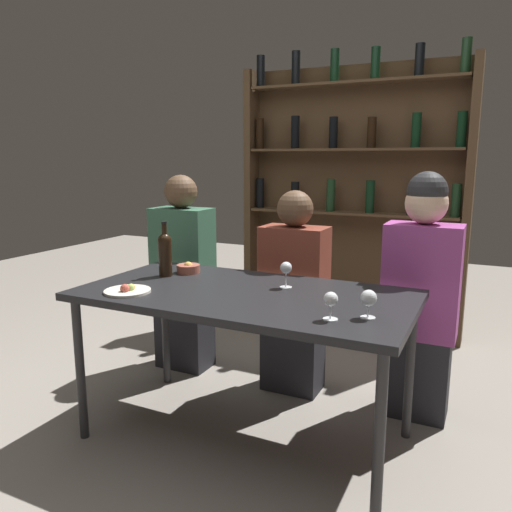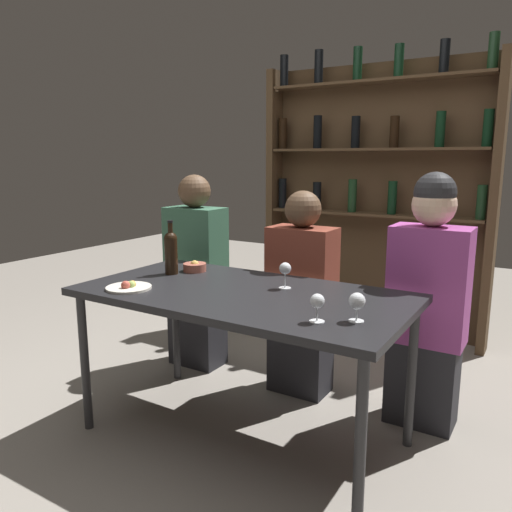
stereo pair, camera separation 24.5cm
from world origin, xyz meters
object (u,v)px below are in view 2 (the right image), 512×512
at_px(wine_glass_0, 317,303).
at_px(wine_bottle, 171,251).
at_px(wine_glass_2, 357,302).
at_px(food_plate_0, 129,287).
at_px(wine_glass_1, 285,270).
at_px(seated_person_right, 427,304).
at_px(seated_person_center, 301,299).
at_px(seated_person_left, 196,276).
at_px(snack_bowl, 195,267).

bearing_deg(wine_glass_0, wine_bottle, 162.07).
height_order(wine_glass_2, food_plate_0, wine_glass_2).
xyz_separation_m(wine_glass_1, food_plate_0, (-0.64, -0.41, -0.08)).
bearing_deg(wine_glass_1, food_plate_0, -147.64).
height_order(wine_bottle, wine_glass_1, wine_bottle).
xyz_separation_m(wine_glass_2, seated_person_right, (0.10, 0.76, -0.18)).
bearing_deg(wine_glass_2, wine_glass_0, -146.48).
relative_size(wine_glass_1, seated_person_center, 0.11).
bearing_deg(wine_glass_2, wine_bottle, 167.95).
bearing_deg(seated_person_left, seated_person_center, -0.00).
distance_m(wine_bottle, seated_person_left, 0.63).
bearing_deg(snack_bowl, food_plate_0, -93.66).
height_order(food_plate_0, seated_person_right, seated_person_right).
xyz_separation_m(snack_bowl, seated_person_left, (-0.30, 0.39, -0.17)).
height_order(food_plate_0, snack_bowl, snack_bowl).
relative_size(wine_glass_2, food_plate_0, 0.53).
relative_size(wine_glass_0, wine_glass_2, 0.98).
height_order(wine_glass_2, seated_person_left, seated_person_left).
distance_m(seated_person_left, seated_person_right, 1.49).
bearing_deg(food_plate_0, seated_person_center, 59.80).
bearing_deg(wine_bottle, wine_glass_1, 4.24).
bearing_deg(snack_bowl, seated_person_center, 39.68).
bearing_deg(wine_glass_1, snack_bowl, 173.66).
relative_size(wine_bottle, snack_bowl, 2.30).
distance_m(wine_glass_1, seated_person_right, 0.76).
xyz_separation_m(wine_bottle, seated_person_left, (-0.24, 0.51, -0.28)).
height_order(food_plate_0, seated_person_center, seated_person_center).
bearing_deg(seated_person_left, wine_glass_0, -33.82).
height_order(wine_glass_1, seated_person_right, seated_person_right).
relative_size(snack_bowl, seated_person_right, 0.10).
xyz_separation_m(wine_glass_2, food_plate_0, (-1.11, -0.11, -0.07)).
xyz_separation_m(seated_person_center, seated_person_right, (0.71, 0.00, 0.08)).
bearing_deg(food_plate_0, wine_glass_2, 5.65).
distance_m(wine_glass_0, wine_glass_1, 0.51).
height_order(seated_person_center, seated_person_right, seated_person_right).
xyz_separation_m(wine_bottle, wine_glass_2, (1.15, -0.25, -0.05)).
height_order(wine_bottle, wine_glass_2, wine_bottle).
distance_m(wine_bottle, snack_bowl, 0.17).
distance_m(food_plate_0, seated_person_right, 1.50).
bearing_deg(wine_glass_2, seated_person_center, 128.79).
relative_size(wine_glass_0, wine_glass_1, 0.87).
height_order(wine_glass_1, wine_glass_2, wine_glass_1).
bearing_deg(seated_person_right, seated_person_center, 180.00).
distance_m(wine_glass_0, food_plate_0, 0.99).
bearing_deg(food_plate_0, snack_bowl, 86.34).
xyz_separation_m(wine_bottle, wine_glass_1, (0.68, 0.05, -0.04)).
bearing_deg(food_plate_0, wine_glass_1, 32.36).
bearing_deg(wine_glass_2, seated_person_left, 151.34).
bearing_deg(snack_bowl, wine_glass_2, -18.56).
distance_m(seated_person_center, seated_person_right, 0.72).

